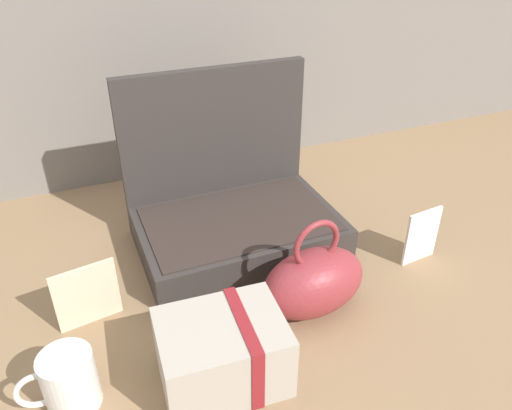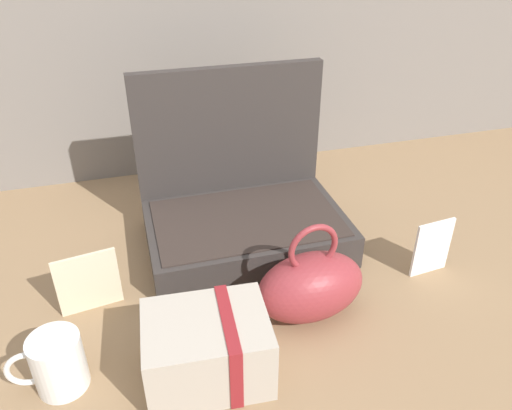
{
  "view_description": "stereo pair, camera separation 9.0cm",
  "coord_description": "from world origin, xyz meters",
  "px_view_note": "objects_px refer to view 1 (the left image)",
  "views": [
    {
      "loc": [
        -0.27,
        -0.73,
        0.67
      ],
      "look_at": [
        0.02,
        -0.02,
        0.2
      ],
      "focal_mm": 35.06,
      "sensor_mm": 36.0,
      "label": 1
    },
    {
      "loc": [
        -0.19,
        -0.76,
        0.67
      ],
      "look_at": [
        0.02,
        -0.02,
        0.2
      ],
      "focal_mm": 35.06,
      "sensor_mm": 36.0,
      "label": 2
    }
  ],
  "objects_px": {
    "open_suitcase": "(232,208)",
    "coffee_mug": "(68,381)",
    "poster_card_right": "(87,295)",
    "teal_pouch_handbag": "(314,281)",
    "cream_toiletry_bag": "(224,351)",
    "info_card_left": "(422,236)"
  },
  "relations": [
    {
      "from": "teal_pouch_handbag",
      "to": "coffee_mug",
      "type": "xyz_separation_m",
      "value": [
        -0.44,
        -0.05,
        -0.02
      ]
    },
    {
      "from": "open_suitcase",
      "to": "teal_pouch_handbag",
      "type": "height_order",
      "value": "open_suitcase"
    },
    {
      "from": "cream_toiletry_bag",
      "to": "info_card_left",
      "type": "distance_m",
      "value": 0.51
    },
    {
      "from": "teal_pouch_handbag",
      "to": "open_suitcase",
      "type": "bearing_deg",
      "value": 101.82
    },
    {
      "from": "open_suitcase",
      "to": "info_card_left",
      "type": "bearing_deg",
      "value": -33.82
    },
    {
      "from": "open_suitcase",
      "to": "coffee_mug",
      "type": "bearing_deg",
      "value": -139.7
    },
    {
      "from": "open_suitcase",
      "to": "poster_card_right",
      "type": "xyz_separation_m",
      "value": [
        -0.33,
        -0.15,
        -0.02
      ]
    },
    {
      "from": "coffee_mug",
      "to": "poster_card_right",
      "type": "relative_size",
      "value": 0.97
    },
    {
      "from": "cream_toiletry_bag",
      "to": "poster_card_right",
      "type": "height_order",
      "value": "poster_card_right"
    },
    {
      "from": "open_suitcase",
      "to": "coffee_mug",
      "type": "distance_m",
      "value": 0.5
    },
    {
      "from": "open_suitcase",
      "to": "cream_toiletry_bag",
      "type": "height_order",
      "value": "open_suitcase"
    },
    {
      "from": "teal_pouch_handbag",
      "to": "poster_card_right",
      "type": "relative_size",
      "value": 1.77
    },
    {
      "from": "teal_pouch_handbag",
      "to": "info_card_left",
      "type": "height_order",
      "value": "teal_pouch_handbag"
    },
    {
      "from": "open_suitcase",
      "to": "cream_toiletry_bag",
      "type": "xyz_separation_m",
      "value": [
        -0.15,
        -0.37,
        -0.02
      ]
    },
    {
      "from": "cream_toiletry_bag",
      "to": "coffee_mug",
      "type": "distance_m",
      "value": 0.24
    },
    {
      "from": "info_card_left",
      "to": "poster_card_right",
      "type": "height_order",
      "value": "same"
    },
    {
      "from": "coffee_mug",
      "to": "cream_toiletry_bag",
      "type": "bearing_deg",
      "value": -10.11
    },
    {
      "from": "info_card_left",
      "to": "cream_toiletry_bag",
      "type": "bearing_deg",
      "value": -170.59
    },
    {
      "from": "poster_card_right",
      "to": "coffee_mug",
      "type": "bearing_deg",
      "value": -114.87
    },
    {
      "from": "info_card_left",
      "to": "poster_card_right",
      "type": "xyz_separation_m",
      "value": [
        -0.68,
        0.08,
        0.0
      ]
    },
    {
      "from": "coffee_mug",
      "to": "poster_card_right",
      "type": "distance_m",
      "value": 0.18
    },
    {
      "from": "coffee_mug",
      "to": "poster_card_right",
      "type": "xyz_separation_m",
      "value": [
        0.05,
        0.17,
        0.01
      ]
    }
  ]
}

